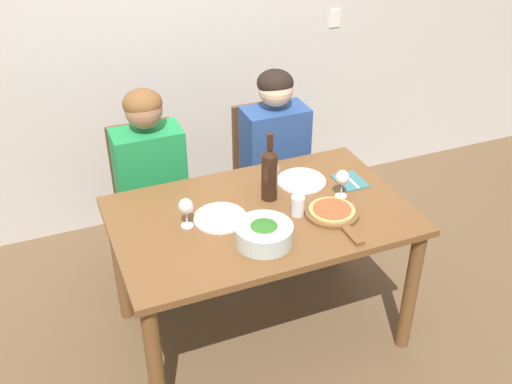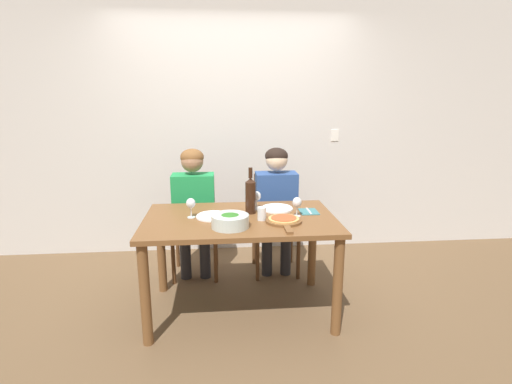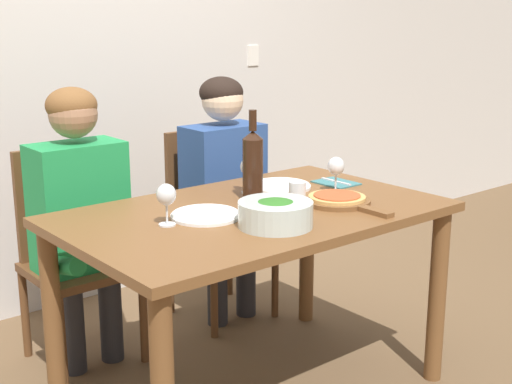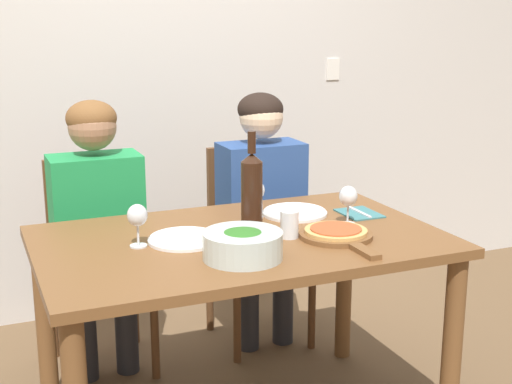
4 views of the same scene
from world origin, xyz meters
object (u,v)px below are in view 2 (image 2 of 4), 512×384
at_px(chair_left, 195,222).
at_px(wine_bottle, 251,195).
at_px(broccoli_bowl, 230,221).
at_px(wine_glass_centre, 257,197).
at_px(person_man, 276,200).
at_px(person_woman, 194,202).
at_px(chair_right, 274,220).
at_px(wine_glass_right, 297,203).
at_px(dinner_plate_left, 213,216).
at_px(wine_glass_left, 191,204).
at_px(fork_on_napkin, 309,212).
at_px(water_tumbler, 262,214).
at_px(pizza_on_board, 284,220).
at_px(dinner_plate_right, 277,208).

relative_size(chair_left, wine_bottle, 2.57).
height_order(broccoli_bowl, wine_glass_centre, wine_glass_centre).
relative_size(person_man, wine_glass_centre, 8.01).
height_order(person_woman, wine_glass_centre, person_woman).
relative_size(chair_right, wine_bottle, 2.57).
distance_m(chair_right, wine_glass_right, 0.89).
height_order(dinner_plate_left, wine_glass_centre, wine_glass_centre).
relative_size(wine_bottle, wine_glass_centre, 2.40).
xyz_separation_m(chair_right, person_man, (-0.00, -0.11, 0.23)).
xyz_separation_m(wine_glass_left, fork_on_napkin, (0.92, 0.07, -0.10)).
xyz_separation_m(chair_left, water_tumbler, (0.55, -0.86, 0.33)).
height_order(wine_glass_left, fork_on_napkin, wine_glass_left).
xyz_separation_m(person_man, pizza_on_board, (-0.06, -0.82, 0.06)).
height_order(chair_right, wine_glass_right, chair_right).
bearing_deg(fork_on_napkin, person_woman, 148.74).
bearing_deg(dinner_plate_right, wine_glass_centre, 174.55).
bearing_deg(chair_right, chair_left, 180.00).
xyz_separation_m(person_woman, broccoli_bowl, (0.31, -0.89, 0.09)).
relative_size(wine_bottle, dinner_plate_right, 1.40).
height_order(person_man, dinner_plate_right, person_man).
distance_m(person_man, fork_on_napkin, 0.60).
height_order(chair_right, person_man, person_man).
height_order(chair_right, water_tumbler, chair_right).
height_order(broccoli_bowl, pizza_on_board, broccoli_bowl).
bearing_deg(water_tumbler, dinner_plate_left, 164.24).
distance_m(broccoli_bowl, dinner_plate_right, 0.57).
xyz_separation_m(dinner_plate_right, pizza_on_board, (0.00, -0.34, 0.01)).
relative_size(dinner_plate_left, wine_glass_centre, 1.71).
bearing_deg(chair_left, wine_glass_centre, -47.08).
relative_size(chair_right, wine_glass_right, 6.17).
distance_m(chair_right, person_woman, 0.81).
distance_m(chair_left, broccoli_bowl, 1.10).
bearing_deg(fork_on_napkin, wine_glass_left, -175.78).
relative_size(person_woman, wine_bottle, 3.34).
bearing_deg(wine_glass_right, broccoli_bowl, -157.87).
xyz_separation_m(chair_left, wine_glass_right, (0.82, -0.80, 0.38)).
relative_size(person_woman, water_tumbler, 12.33).
xyz_separation_m(wine_bottle, dinner_plate_right, (0.22, 0.08, -0.14)).
relative_size(wine_bottle, wine_glass_left, 2.40).
bearing_deg(pizza_on_board, person_woman, 130.66).
distance_m(chair_left, person_man, 0.81).
relative_size(dinner_plate_left, wine_glass_left, 1.71).
distance_m(dinner_plate_left, fork_on_napkin, 0.76).
bearing_deg(chair_left, broccoli_bowl, -72.86).
xyz_separation_m(wine_bottle, wine_glass_left, (-0.46, -0.08, -0.04)).
height_order(person_woman, dinner_plate_left, person_woman).
bearing_deg(dinner_plate_right, broccoli_bowl, -133.25).
bearing_deg(wine_bottle, chair_right, 67.11).
relative_size(dinner_plate_left, water_tumbler, 2.63).
bearing_deg(water_tumbler, person_woman, 126.40).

